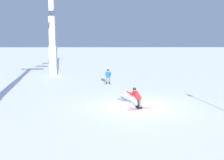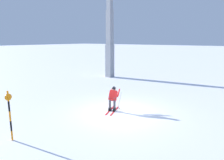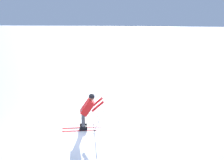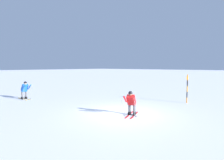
% 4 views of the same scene
% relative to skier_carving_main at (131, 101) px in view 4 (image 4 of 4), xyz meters
% --- Properties ---
extents(ground_plane, '(260.00, 260.00, 0.00)m').
position_rel_skier_carving_main_xyz_m(ground_plane, '(0.66, -0.11, -0.78)').
color(ground_plane, white).
extents(skier_carving_main, '(1.04, 1.68, 1.51)m').
position_rel_skier_carving_main_xyz_m(skier_carving_main, '(0.00, 0.00, 0.00)').
color(skier_carving_main, red).
rests_on(skier_carving_main, ground_plane).
extents(trail_marker_pole, '(0.07, 0.28, 2.09)m').
position_rel_skier_carving_main_xyz_m(trail_marker_pole, '(-1.12, -5.43, 0.34)').
color(trail_marker_pole, orange).
rests_on(trail_marker_pole, ground_plane).
extents(skier_distant_uphill, '(1.70, 0.71, 1.63)m').
position_rel_skier_carving_main_xyz_m(skier_distant_uphill, '(9.31, 1.71, 0.08)').
color(skier_distant_uphill, yellow).
rests_on(skier_distant_uphill, ground_plane).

